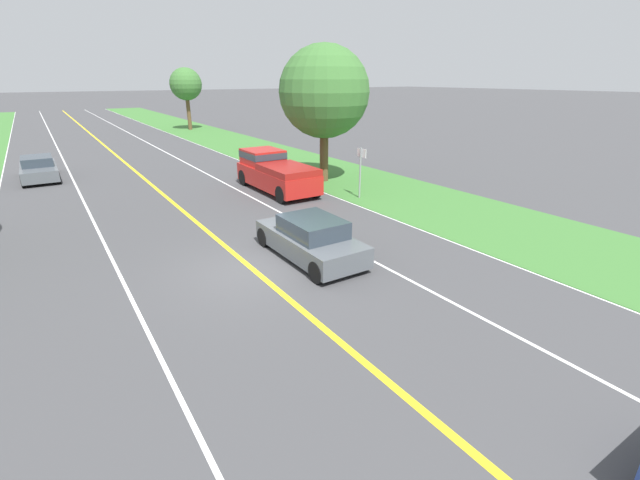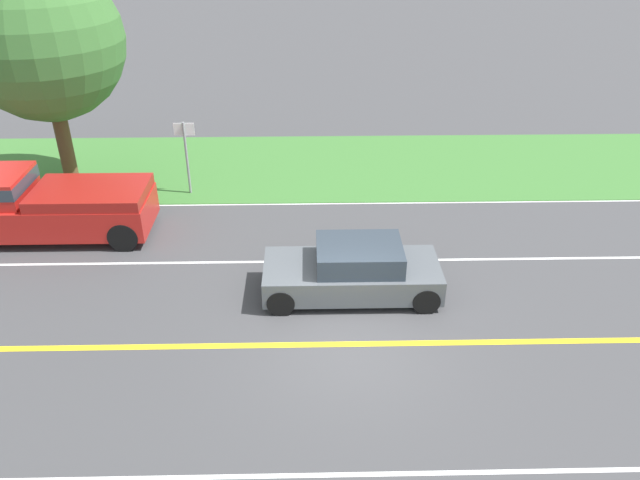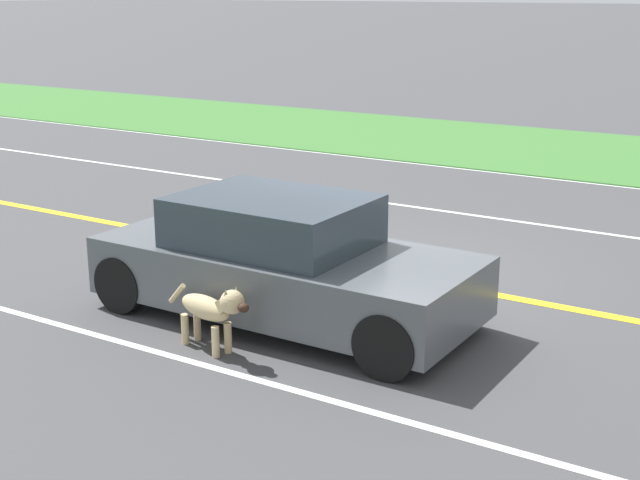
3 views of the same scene
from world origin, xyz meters
TOP-DOWN VIEW (x-y plane):
  - ground_plane at (0.00, 0.00)m, footprint 400.00×400.00m
  - centre_divider_line at (0.00, 0.00)m, footprint 0.18×160.00m
  - lane_edge_line_left at (-7.00, 0.00)m, footprint 0.14×160.00m
  - lane_dash_same_dir at (3.50, 0.00)m, footprint 0.10×160.00m
  - lane_dash_oncoming at (-3.50, 0.00)m, footprint 0.10×160.00m
  - grass_verge_left at (-10.00, 0.00)m, footprint 6.00×160.00m
  - ego_car at (1.98, -0.18)m, footprint 1.85×4.27m
  - dog at (3.16, -0.24)m, footprint 0.43×1.25m

SIDE VIEW (x-z plane):
  - ground_plane at x=0.00m, z-range 0.00..0.00m
  - centre_divider_line at x=0.00m, z-range 0.00..0.01m
  - lane_edge_line_left at x=-7.00m, z-range 0.00..0.01m
  - lane_dash_same_dir at x=3.50m, z-range 0.00..0.01m
  - lane_dash_oncoming at x=-3.50m, z-range 0.00..0.01m
  - grass_verge_left at x=-10.00m, z-range 0.00..0.03m
  - dog at x=3.16m, z-range 0.08..0.84m
  - ego_car at x=1.98m, z-range -0.05..1.33m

